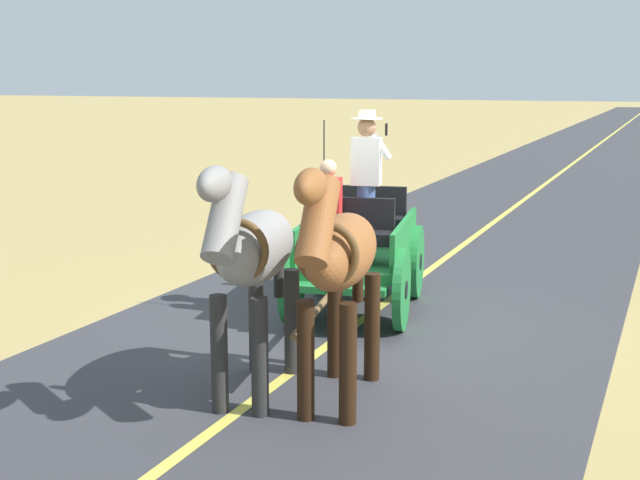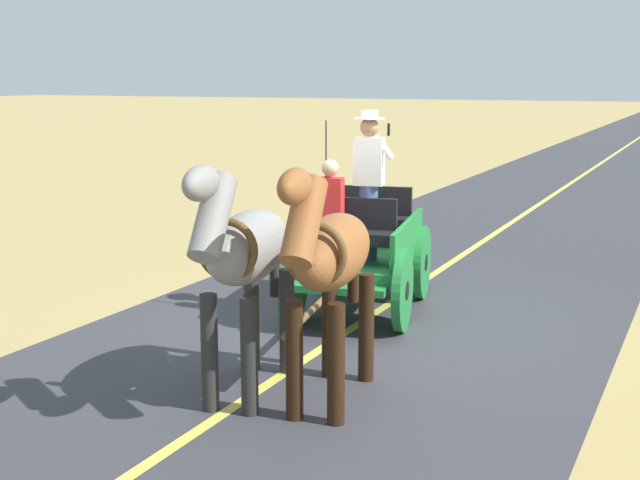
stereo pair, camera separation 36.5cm
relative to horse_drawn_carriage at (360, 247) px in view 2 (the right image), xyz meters
The scene contains 6 objects.
ground_plane 0.96m from the horse_drawn_carriage, 114.93° to the left, with size 200.00×200.00×0.00m, color tan.
road_surface 0.96m from the horse_drawn_carriage, 114.93° to the left, with size 5.81×160.00×0.01m, color #38383D.
road_centre_stripe 0.95m from the horse_drawn_carriage, 114.93° to the left, with size 0.12×160.00×0.00m, color #DBCC4C.
horse_drawn_carriage is the anchor object (origin of this frame).
horse_near_side 3.10m from the horse_drawn_carriage, 107.66° to the left, with size 0.80×2.15×2.21m.
horse_off_side 3.10m from the horse_drawn_carriage, 93.04° to the left, with size 0.84×2.15×2.21m.
Camera 2 is at (-3.73, 8.95, 2.87)m, focal length 47.47 mm.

